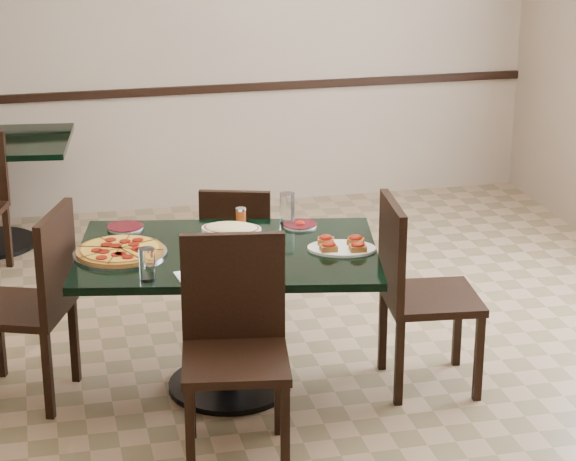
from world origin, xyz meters
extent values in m
plane|color=#8C6E51|center=(0.00, 0.00, 0.00)|extent=(5.50, 5.50, 0.00)
plane|color=gray|center=(0.00, 2.75, 1.40)|extent=(5.00, 0.00, 5.00)
plane|color=gray|center=(0.00, -2.75, 1.40)|extent=(5.00, 0.00, 5.00)
cube|color=black|center=(0.00, 2.73, 0.90)|extent=(5.00, 0.03, 0.06)
cube|color=black|center=(-0.37, -0.29, 0.73)|extent=(1.62, 1.20, 0.04)
cylinder|color=black|center=(-0.37, -0.29, 0.35)|extent=(0.13, 0.13, 0.71)
cylinder|color=black|center=(-0.37, -0.29, 0.01)|extent=(0.63, 0.63, 0.03)
cube|color=black|center=(-0.16, 0.54, 0.40)|extent=(0.49, 0.49, 0.04)
cube|color=black|center=(-0.21, 0.37, 0.63)|extent=(0.39, 0.15, 0.42)
cube|color=black|center=(0.05, 0.65, 0.19)|extent=(0.05, 0.05, 0.38)
cube|color=black|center=(-0.05, 0.33, 0.19)|extent=(0.05, 0.05, 0.38)
cube|color=black|center=(-0.27, 0.75, 0.19)|extent=(0.05, 0.05, 0.38)
cube|color=black|center=(-0.37, 0.43, 0.19)|extent=(0.05, 0.05, 0.38)
cube|color=black|center=(-0.46, -0.97, 0.48)|extent=(0.53, 0.53, 0.04)
cube|color=black|center=(-0.43, -0.76, 0.75)|extent=(0.47, 0.11, 0.50)
cube|color=black|center=(-0.70, -1.14, 0.23)|extent=(0.05, 0.05, 0.46)
cube|color=black|center=(-0.63, -0.74, 0.23)|extent=(0.05, 0.05, 0.46)
cube|color=black|center=(-0.29, -1.21, 0.23)|extent=(0.05, 0.05, 0.46)
cube|color=black|center=(-0.23, -0.80, 0.23)|extent=(0.05, 0.05, 0.46)
cube|color=black|center=(0.63, -0.48, 0.47)|extent=(0.51, 0.51, 0.04)
cube|color=black|center=(0.42, -0.45, 0.74)|extent=(0.09, 0.46, 0.49)
cube|color=black|center=(0.81, -0.70, 0.23)|extent=(0.04, 0.04, 0.45)
cube|color=black|center=(0.41, -0.65, 0.23)|extent=(0.04, 0.04, 0.45)
cube|color=black|center=(0.85, -0.30, 0.23)|extent=(0.04, 0.04, 0.45)
cube|color=black|center=(0.45, -0.25, 0.23)|extent=(0.04, 0.04, 0.45)
cube|color=black|center=(-1.39, -0.15, 0.47)|extent=(0.60, 0.60, 0.04)
cube|color=black|center=(-1.19, -0.22, 0.74)|extent=(0.20, 0.44, 0.49)
cube|color=black|center=(-1.50, 0.11, 0.23)|extent=(0.05, 0.05, 0.45)
cube|color=black|center=(-1.13, -0.03, 0.23)|extent=(0.05, 0.05, 0.45)
cube|color=black|center=(-1.27, -0.40, 0.23)|extent=(0.05, 0.05, 0.45)
cube|color=black|center=(-1.47, 1.73, 0.21)|extent=(0.05, 0.05, 0.42)
cylinder|color=silver|center=(-0.89, -0.23, 0.76)|extent=(0.46, 0.46, 0.01)
cylinder|color=#986621|center=(-0.89, -0.23, 0.77)|extent=(0.42, 0.42, 0.02)
cylinder|color=gold|center=(-0.89, -0.23, 0.78)|extent=(0.38, 0.38, 0.01)
cylinder|color=white|center=(-0.33, -0.17, 0.76)|extent=(0.33, 0.33, 0.01)
ellipsoid|color=beige|center=(-0.33, -0.17, 0.82)|extent=(0.31, 0.25, 0.04)
ellipsoid|color=#935728|center=(-0.27, -0.57, 0.81)|extent=(0.20, 0.15, 0.08)
cylinder|color=white|center=(-0.55, -0.63, 0.76)|extent=(0.17, 0.17, 0.01)
cylinder|color=#39030A|center=(-0.55, -0.63, 0.76)|extent=(0.17, 0.17, 0.00)
cylinder|color=white|center=(0.06, -0.02, 0.76)|extent=(0.17, 0.17, 0.01)
cylinder|color=#39030A|center=(0.06, -0.02, 0.76)|extent=(0.18, 0.18, 0.00)
ellipsoid|color=#A61108|center=(0.06, -0.02, 0.77)|extent=(0.05, 0.05, 0.02)
cylinder|color=white|center=(-0.83, 0.15, 0.76)|extent=(0.18, 0.18, 0.01)
cylinder|color=#39030A|center=(-0.83, 0.15, 0.76)|extent=(0.19, 0.19, 0.00)
cube|color=white|center=(-0.59, -0.59, 0.75)|extent=(0.15, 0.15, 0.00)
cube|color=silver|center=(-0.57, -0.59, 0.76)|extent=(0.03, 0.13, 0.00)
cylinder|color=white|center=(0.01, 0.04, 0.83)|extent=(0.08, 0.08, 0.17)
cylinder|color=white|center=(-0.80, -0.60, 0.83)|extent=(0.07, 0.07, 0.16)
cylinder|color=#A84312|center=(-0.24, 0.07, 0.79)|extent=(0.05, 0.05, 0.08)
cylinder|color=silver|center=(-0.24, 0.07, 0.84)|extent=(0.05, 0.05, 0.01)
camera|label=1|loc=(-1.25, -5.38, 2.65)|focal=70.00mm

